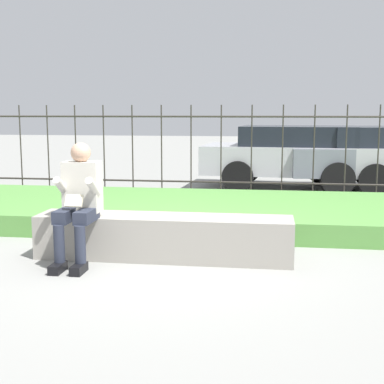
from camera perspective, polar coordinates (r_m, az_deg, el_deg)
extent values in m
plane|color=gray|center=(5.92, -2.96, -7.07)|extent=(60.00, 60.00, 0.00)
cube|color=gray|center=(5.86, -3.04, -4.84)|extent=(2.79, 0.53, 0.47)
cube|color=slate|center=(5.91, -3.02, -6.69)|extent=(2.68, 0.49, 0.08)
cube|color=black|center=(5.56, -14.13, -7.86)|extent=(0.11, 0.26, 0.09)
cylinder|color=#282D3D|center=(5.55, -13.99, -5.35)|extent=(0.11, 0.11, 0.38)
cube|color=#282D3D|center=(5.69, -13.28, -2.40)|extent=(0.15, 0.42, 0.13)
cube|color=black|center=(5.48, -11.98, -8.02)|extent=(0.11, 0.26, 0.09)
cylinder|color=#282D3D|center=(5.48, -11.84, -5.48)|extent=(0.11, 0.11, 0.38)
cube|color=#282D3D|center=(5.61, -11.19, -2.48)|extent=(0.15, 0.42, 0.13)
cube|color=beige|center=(5.80, -11.61, 0.56)|extent=(0.38, 0.24, 0.54)
sphere|color=tan|center=(5.75, -11.79, 4.14)|extent=(0.21, 0.21, 0.21)
cylinder|color=beige|center=(5.71, -13.77, 0.57)|extent=(0.08, 0.29, 0.24)
cylinder|color=beige|center=(5.59, -10.52, 0.51)|extent=(0.08, 0.29, 0.24)
cube|color=beige|center=(5.58, -12.48, -0.93)|extent=(0.18, 0.09, 0.13)
cube|color=#569342|center=(7.89, -0.05, -2.06)|extent=(10.63, 2.77, 0.28)
cylinder|color=#332D28|center=(9.63, 1.49, 1.09)|extent=(8.63, 0.03, 0.03)
cylinder|color=#332D28|center=(9.55, 1.52, 8.05)|extent=(8.63, 0.03, 0.03)
cylinder|color=#332D28|center=(10.57, -17.78, 4.16)|extent=(0.02, 0.02, 1.72)
cylinder|color=#332D28|center=(10.35, -15.08, 4.18)|extent=(0.02, 0.02, 1.72)
cylinder|color=#332D28|center=(10.15, -12.27, 4.20)|extent=(0.02, 0.02, 1.72)
cylinder|color=#332D28|center=(9.98, -9.36, 4.21)|extent=(0.02, 0.02, 1.72)
cylinder|color=#332D28|center=(9.83, -6.35, 4.21)|extent=(0.02, 0.02, 1.72)
cylinder|color=#332D28|center=(9.71, -3.26, 4.19)|extent=(0.02, 0.02, 1.72)
cylinder|color=#332D28|center=(9.61, -0.10, 4.17)|extent=(0.02, 0.02, 1.72)
cylinder|color=#332D28|center=(9.55, 3.11, 4.13)|extent=(0.02, 0.02, 1.72)
cylinder|color=#332D28|center=(9.52, 6.36, 4.07)|extent=(0.02, 0.02, 1.72)
cylinder|color=#332D28|center=(9.52, 9.61, 4.00)|extent=(0.02, 0.02, 1.72)
cylinder|color=#332D28|center=(9.55, 12.85, 3.92)|extent=(0.02, 0.02, 1.72)
cylinder|color=#332D28|center=(9.61, 16.07, 3.83)|extent=(0.02, 0.02, 1.72)
cylinder|color=#332D28|center=(9.69, 19.23, 3.73)|extent=(0.02, 0.02, 1.72)
cylinder|color=black|center=(10.58, 15.28, 1.35)|extent=(0.66, 0.25, 0.65)
cylinder|color=black|center=(12.24, 13.66, 2.35)|extent=(0.66, 0.25, 0.65)
cube|color=#B7B7BC|center=(11.40, 12.04, 3.40)|extent=(4.34, 2.00, 0.59)
cube|color=black|center=(11.38, 11.26, 5.91)|extent=(2.43, 1.65, 0.40)
cylinder|color=black|center=(10.69, 18.98, 1.21)|extent=(0.64, 0.25, 0.63)
cylinder|color=black|center=(12.31, 18.16, 2.16)|extent=(0.64, 0.25, 0.63)
cylinder|color=black|center=(10.71, 4.91, 1.66)|extent=(0.64, 0.25, 0.63)
cylinder|color=black|center=(12.33, 5.94, 2.55)|extent=(0.64, 0.25, 0.63)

